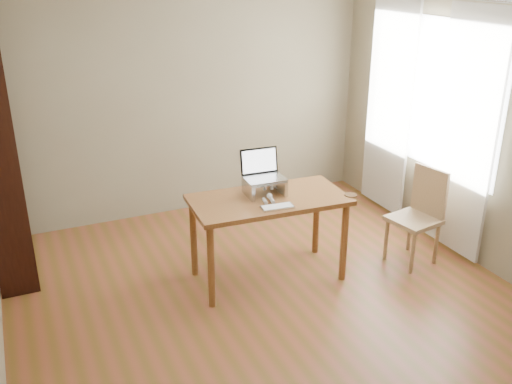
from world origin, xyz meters
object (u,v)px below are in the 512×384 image
object	(u,v)px
desk	(269,209)
keyboard	(277,207)
chair	(420,213)
cat	(262,186)
laptop	(262,171)

from	to	relation	value
desk	keyboard	distance (m)	0.25
desk	chair	xyz separation A→B (m)	(1.37, -0.28, -0.17)
desk	keyboard	world-z (taller)	keyboard
cat	chair	size ratio (longest dim) A/B	0.54
desk	cat	distance (m)	0.20
keyboard	laptop	bearing A→B (deg)	91.19
laptop	cat	xyz separation A→B (m)	(-0.01, -0.03, -0.13)
keyboard	cat	xyz separation A→B (m)	(0.02, 0.33, 0.05)
laptop	chair	xyz separation A→B (m)	(1.37, -0.42, -0.47)
desk	laptop	distance (m)	0.33
laptop	keyboard	xyz separation A→B (m)	(-0.03, -0.36, -0.18)
keyboard	cat	bearing A→B (deg)	92.97
keyboard	cat	world-z (taller)	cat
laptop	cat	bearing A→B (deg)	-111.19
chair	keyboard	bearing A→B (deg)	167.42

